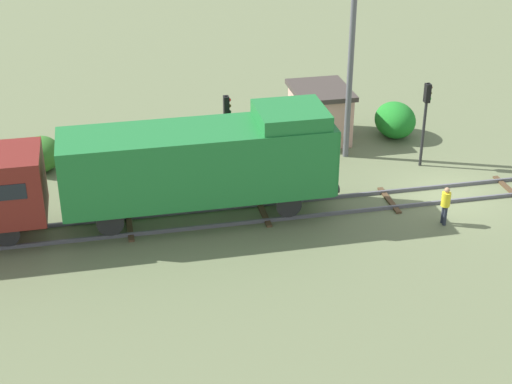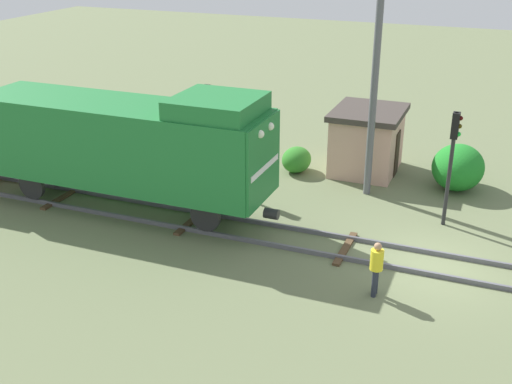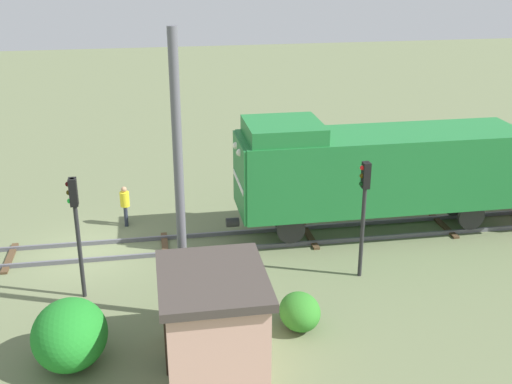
{
  "view_description": "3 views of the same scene",
  "coord_description": "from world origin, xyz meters",
  "px_view_note": "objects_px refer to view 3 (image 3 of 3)",
  "views": [
    {
      "loc": [
        -28.76,
        14.99,
        16.23
      ],
      "look_at": [
        -1.05,
        9.11,
        1.64
      ],
      "focal_mm": 55.0,
      "sensor_mm": 36.0,
      "label": 1
    },
    {
      "loc": [
        -18.59,
        -1.43,
        10.08
      ],
      "look_at": [
        -0.28,
        5.94,
        1.71
      ],
      "focal_mm": 45.0,
      "sensor_mm": 36.0,
      "label": 2
    },
    {
      "loc": [
        22.45,
        2.51,
        10.92
      ],
      "look_at": [
        -0.04,
        6.41,
        2.04
      ],
      "focal_mm": 45.0,
      "sensor_mm": 36.0,
      "label": 3
    }
  ],
  "objects_px": {
    "locomotive": "(375,167)",
    "worker_near_track": "(125,203)",
    "traffic_signal_near": "(76,216)",
    "traffic_signal_mid": "(364,199)",
    "catenary_mast": "(179,175)",
    "relay_hut": "(213,319)"
  },
  "relations": [
    {
      "from": "worker_near_track",
      "to": "relay_hut",
      "type": "bearing_deg",
      "value": -123.36
    },
    {
      "from": "catenary_mast",
      "to": "relay_hut",
      "type": "bearing_deg",
      "value": 14.07
    },
    {
      "from": "traffic_signal_near",
      "to": "worker_near_track",
      "type": "xyz_separation_m",
      "value": [
        -5.6,
        1.3,
        -1.89
      ]
    },
    {
      "from": "worker_near_track",
      "to": "catenary_mast",
      "type": "xyz_separation_m",
      "value": [
        7.34,
        1.91,
        3.7
      ]
    },
    {
      "from": "traffic_signal_near",
      "to": "catenary_mast",
      "type": "relative_size",
      "value": 0.47
    },
    {
      "from": "locomotive",
      "to": "worker_near_track",
      "type": "distance_m",
      "value": 10.18
    },
    {
      "from": "traffic_signal_mid",
      "to": "worker_near_track",
      "type": "xyz_separation_m",
      "value": [
        -5.8,
        -8.13,
        -1.92
      ]
    },
    {
      "from": "locomotive",
      "to": "worker_near_track",
      "type": "bearing_deg",
      "value": -103.86
    },
    {
      "from": "traffic_signal_mid",
      "to": "worker_near_track",
      "type": "relative_size",
      "value": 2.47
    },
    {
      "from": "locomotive",
      "to": "relay_hut",
      "type": "bearing_deg",
      "value": -43.73
    },
    {
      "from": "locomotive",
      "to": "traffic_signal_mid",
      "type": "xyz_separation_m",
      "value": [
        3.4,
        -1.6,
        0.14
      ]
    },
    {
      "from": "relay_hut",
      "to": "catenary_mast",
      "type": "bearing_deg",
      "value": -165.93
    },
    {
      "from": "traffic_signal_mid",
      "to": "worker_near_track",
      "type": "distance_m",
      "value": 10.17
    },
    {
      "from": "locomotive",
      "to": "traffic_signal_mid",
      "type": "relative_size",
      "value": 2.76
    },
    {
      "from": "traffic_signal_near",
      "to": "traffic_signal_mid",
      "type": "relative_size",
      "value": 0.99
    },
    {
      "from": "worker_near_track",
      "to": "traffic_signal_mid",
      "type": "bearing_deg",
      "value": -83.32
    },
    {
      "from": "traffic_signal_near",
      "to": "traffic_signal_mid",
      "type": "xyz_separation_m",
      "value": [
        0.2,
        9.43,
        0.03
      ]
    },
    {
      "from": "locomotive",
      "to": "worker_near_track",
      "type": "relative_size",
      "value": 6.82
    },
    {
      "from": "traffic_signal_near",
      "to": "locomotive",
      "type": "bearing_deg",
      "value": 106.18
    },
    {
      "from": "traffic_signal_near",
      "to": "worker_near_track",
      "type": "bearing_deg",
      "value": 166.95
    },
    {
      "from": "traffic_signal_mid",
      "to": "catenary_mast",
      "type": "relative_size",
      "value": 0.47
    },
    {
      "from": "catenary_mast",
      "to": "locomotive",
      "type": "bearing_deg",
      "value": 122.32
    }
  ]
}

